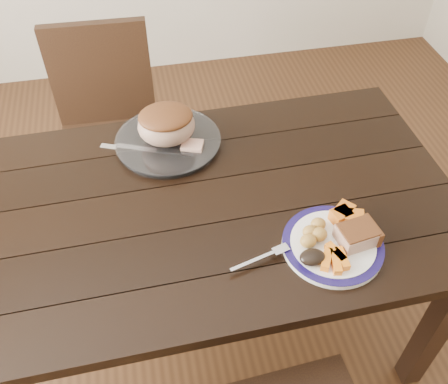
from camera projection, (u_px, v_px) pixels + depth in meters
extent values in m
plane|color=#472B16|center=(204.00, 326.00, 2.05)|extent=(4.00, 4.00, 0.00)
cube|color=black|center=(197.00, 207.00, 1.53)|extent=(1.61, 0.92, 0.04)
cube|color=black|center=(2.00, 233.00, 1.94)|extent=(0.07, 0.07, 0.71)
cube|color=black|center=(435.00, 328.00, 1.65)|extent=(0.07, 0.07, 0.71)
cube|color=black|center=(349.00, 176.00, 2.15)|extent=(0.07, 0.07, 0.71)
cube|color=black|center=(111.00, 150.00, 2.13)|extent=(0.43, 0.43, 0.04)
cube|color=black|center=(101.00, 74.00, 2.09)|extent=(0.42, 0.05, 0.46)
cube|color=black|center=(156.00, 158.00, 2.44)|extent=(0.04, 0.04, 0.43)
cube|color=black|center=(162.00, 212.00, 2.20)|extent=(0.04, 0.04, 0.43)
cube|color=black|center=(81.00, 167.00, 2.40)|extent=(0.04, 0.04, 0.43)
cube|color=black|center=(79.00, 223.00, 2.16)|extent=(0.04, 0.04, 0.43)
cylinder|color=white|center=(332.00, 245.00, 1.39)|extent=(0.28, 0.28, 0.02)
torus|color=#150D44|center=(333.00, 243.00, 1.38)|extent=(0.28, 0.28, 0.02)
cylinder|color=white|center=(168.00, 142.00, 1.69)|extent=(0.35, 0.35, 0.02)
cube|color=tan|center=(357.00, 235.00, 1.37)|extent=(0.11, 0.10, 0.05)
ellipsoid|color=gold|center=(319.00, 234.00, 1.37)|extent=(0.05, 0.04, 0.04)
ellipsoid|color=gold|center=(318.00, 224.00, 1.40)|extent=(0.04, 0.04, 0.04)
ellipsoid|color=gold|center=(310.00, 232.00, 1.38)|extent=(0.04, 0.04, 0.04)
ellipsoid|color=gold|center=(308.00, 241.00, 1.36)|extent=(0.05, 0.04, 0.04)
cube|color=orange|center=(336.00, 253.00, 1.34)|extent=(0.04, 0.07, 0.02)
cube|color=orange|center=(336.00, 263.00, 1.32)|extent=(0.03, 0.07, 0.02)
cube|color=orange|center=(342.00, 258.00, 1.33)|extent=(0.02, 0.07, 0.02)
cube|color=orange|center=(326.00, 259.00, 1.33)|extent=(0.05, 0.07, 0.02)
cube|color=orange|center=(341.00, 216.00, 1.42)|extent=(0.07, 0.06, 0.04)
cube|color=orange|center=(344.00, 212.00, 1.43)|extent=(0.07, 0.07, 0.04)
cube|color=orange|center=(353.00, 218.00, 1.42)|extent=(0.07, 0.06, 0.04)
ellipsoid|color=black|center=(312.00, 257.00, 1.33)|extent=(0.07, 0.05, 0.03)
cube|color=silver|center=(254.00, 261.00, 1.34)|extent=(0.14, 0.05, 0.00)
cube|color=silver|center=(281.00, 249.00, 1.36)|extent=(0.05, 0.04, 0.00)
ellipsoid|color=#A67C65|center=(166.00, 126.00, 1.64)|extent=(0.19, 0.16, 0.12)
cube|color=tan|center=(192.00, 146.00, 1.66)|extent=(0.08, 0.08, 0.02)
cube|color=silver|center=(129.00, 149.00, 1.68)|extent=(0.19, 0.10, 0.00)
cube|color=black|center=(175.00, 154.00, 1.65)|extent=(0.12, 0.06, 0.01)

